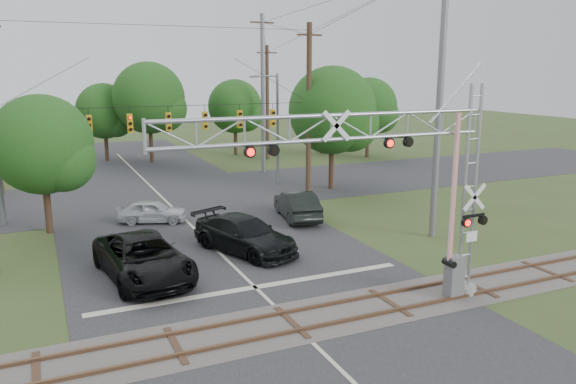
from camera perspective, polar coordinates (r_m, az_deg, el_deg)
name	(u,v)px	position (r m, az deg, el deg)	size (l,w,h in m)	color
ground	(319,350)	(18.07, 3.14, -15.69)	(160.00, 160.00, 0.00)	#374720
road_main	(221,254)	(26.63, -6.84, -6.31)	(14.00, 90.00, 0.02)	#252528
road_cross	(159,195)	(39.76, -12.94, -0.28)	(90.00, 12.00, 0.02)	#252528
railroad_track	(292,323)	(19.66, 0.39, -13.13)	(90.00, 3.20, 0.17)	#49433F
crossing_gantry	(390,174)	(19.51, 10.36, 1.78)	(12.41, 1.02, 8.01)	gray
traffic_signal_span	(183,116)	(35.23, -10.65, 7.56)	(19.34, 0.36, 11.50)	slate
pickup_black	(143,258)	(24.04, -14.48, -6.49)	(2.95, 6.39, 1.78)	black
car_dark	(245,235)	(26.70, -4.42, -4.34)	(2.35, 5.77, 1.68)	black
sedan_silver	(152,211)	(32.62, -13.64, -1.91)	(1.54, 3.84, 1.31)	#B6B8BE
suv_dark	(297,205)	(32.47, 0.92, -1.32)	(1.73, 4.95, 1.63)	black
streetlight	(275,123)	(41.70, -1.29, 6.98)	(2.19, 0.23, 8.20)	slate
utility_poles	(206,103)	(37.79, -8.32, 8.91)	(24.82, 27.77, 14.08)	#3C291B
treeline	(91,108)	(47.02, -19.37, 8.07)	(50.62, 28.73, 9.86)	#3C281B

